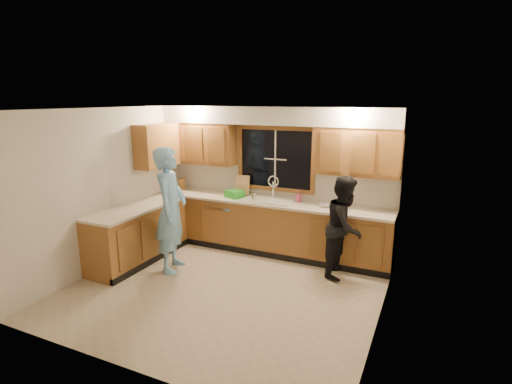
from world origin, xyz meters
TOP-DOWN VIEW (x-y plane):
  - floor at (0.00, 0.00)m, footprint 4.20×4.20m
  - ceiling at (0.00, 0.00)m, footprint 4.20×4.20m
  - wall_back at (0.00, 1.90)m, footprint 4.20×0.00m
  - wall_left at (-2.10, 0.00)m, footprint 0.00×3.80m
  - wall_right at (2.10, 0.00)m, footprint 0.00×3.80m
  - base_cabinets_back at (0.00, 1.60)m, footprint 4.20×0.60m
  - base_cabinets_left at (-1.80, 0.35)m, footprint 0.60×1.90m
  - countertop_back at (0.00, 1.58)m, footprint 4.20×0.63m
  - countertop_left at (-1.79, 0.35)m, footprint 0.63×1.90m
  - upper_cabinets_left at (-1.43, 1.73)m, footprint 1.35×0.33m
  - upper_cabinets_right at (1.43, 1.73)m, footprint 1.35×0.33m
  - upper_cabinets_return at (-1.94, 1.12)m, footprint 0.33×0.90m
  - soffit at (0.00, 1.72)m, footprint 4.20×0.35m
  - window_frame at (0.00, 1.89)m, footprint 1.44×0.03m
  - sink at (0.00, 1.60)m, footprint 0.86×0.52m
  - dishwasher at (-0.85, 1.59)m, footprint 0.60×0.56m
  - stove at (-1.80, -0.22)m, footprint 0.58×0.75m
  - man at (-1.07, 0.27)m, footprint 0.67×0.82m
  - woman at (1.41, 1.19)m, footprint 0.66×0.81m
  - knife_block at (-1.85, 1.70)m, footprint 0.15×0.15m
  - cutting_board at (-0.60, 1.77)m, footprint 0.28×0.12m
  - dish_crate at (-0.64, 1.56)m, footprint 0.34×0.33m
  - soap_bottle at (0.48, 1.76)m, footprint 0.10×0.10m
  - bowl at (0.99, 1.61)m, footprint 0.26×0.26m
  - can_left at (-0.25, 1.51)m, footprint 0.09×0.09m
  - can_right at (-0.21, 1.41)m, footprint 0.06×0.06m

SIDE VIEW (x-z plane):
  - floor at x=0.00m, z-range 0.00..0.00m
  - dishwasher at x=-0.85m, z-range 0.00..0.82m
  - base_cabinets_back at x=0.00m, z-range 0.00..0.88m
  - base_cabinets_left at x=-1.80m, z-range 0.00..0.88m
  - stove at x=-1.80m, z-range 0.00..0.90m
  - woman at x=1.41m, z-range 0.00..1.54m
  - sink at x=0.00m, z-range 0.58..1.15m
  - countertop_back at x=0.00m, z-range 0.88..0.92m
  - countertop_left at x=-1.79m, z-range 0.88..0.92m
  - bowl at x=0.99m, z-range 0.92..0.97m
  - man at x=-1.07m, z-range 0.00..1.94m
  - can_right at x=-0.21m, z-range 0.92..1.03m
  - dish_crate at x=-0.64m, z-range 0.92..1.05m
  - can_left at x=-0.25m, z-range 0.92..1.05m
  - soap_bottle at x=0.48m, z-range 0.92..1.10m
  - knife_block at x=-1.85m, z-range 0.92..1.14m
  - cutting_board at x=-0.60m, z-range 0.92..1.28m
  - wall_back at x=0.00m, z-range -0.85..3.35m
  - wall_left at x=-2.10m, z-range -0.65..3.15m
  - wall_right at x=2.10m, z-range -0.65..3.15m
  - window_frame at x=0.00m, z-range 1.03..2.17m
  - upper_cabinets_left at x=-1.43m, z-range 1.45..2.20m
  - upper_cabinets_right at x=1.43m, z-range 1.45..2.20m
  - upper_cabinets_return at x=-1.94m, z-range 1.45..2.20m
  - soffit at x=0.00m, z-range 2.20..2.50m
  - ceiling at x=0.00m, z-range 2.50..2.50m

